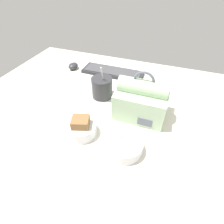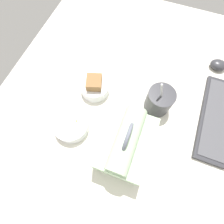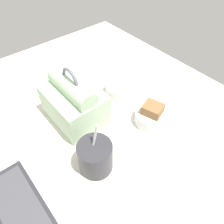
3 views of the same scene
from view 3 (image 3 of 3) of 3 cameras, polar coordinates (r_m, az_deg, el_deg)
name	(u,v)px [view 3 (image 3 of 3)]	position (r cm, az deg, el deg)	size (l,w,h in cm)	color
desk_surface	(107,137)	(76.11, -1.25, -6.48)	(140.00, 110.00, 2.00)	silver
lunch_bag	(74,102)	(76.37, -9.84, 2.65)	(21.33, 16.38, 21.30)	#B7D6AD
soup_cup	(95,156)	(64.38, -4.39, -11.49)	(10.13, 10.13, 17.00)	#333338
bento_bowl_sandwich	(151,116)	(78.28, 10.27, -0.95)	(11.75, 11.75, 8.00)	silver
bento_bowl_snacks	(122,89)	(88.54, 2.53, 6.14)	(13.24, 13.24, 5.82)	silver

